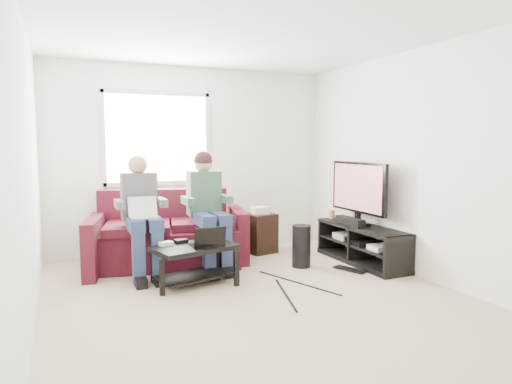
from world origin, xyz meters
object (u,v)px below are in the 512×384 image
end_table (260,232)px  tv (358,189)px  coffee_table (194,256)px  tv_stand (362,246)px  subwoofer (301,246)px  sofa (170,238)px

end_table → tv: bearing=-44.3°
coffee_table → tv_stand: 2.22m
subwoofer → end_table: (-0.16, 0.90, 0.03)m
sofa → subwoofer: size_ratio=4.15×
coffee_table → tv_stand: size_ratio=0.66×
tv_stand → end_table: 1.42m
tv_stand → tv: bearing=91.5°
sofa → tv_stand: 2.47m
subwoofer → tv_stand: bearing=-9.8°
tv_stand → tv: 0.73m
tv → subwoofer: 1.06m
tv → tv_stand: bearing=-88.5°
sofa → subwoofer: 1.67m
coffee_table → end_table: (1.25, 1.07, -0.03)m
tv → end_table: (-0.96, 0.94, -0.65)m
tv → coffee_table: bearing=-176.8°
tv_stand → tv: size_ratio=1.32×
sofa → tv: 2.50m
tv_stand → end_table: size_ratio=2.24×
subwoofer → end_table: 0.92m
tv → end_table: size_ratio=1.69×
sofa → tv_stand: sofa is taller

